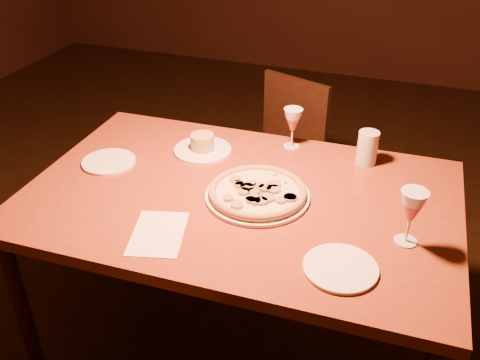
% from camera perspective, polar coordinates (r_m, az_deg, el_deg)
% --- Properties ---
extents(floor, '(7.00, 7.00, 0.00)m').
position_cam_1_polar(floor, '(2.34, -4.30, -18.37)').
color(floor, black).
rests_on(floor, ground).
extents(dining_table, '(1.49, 0.98, 0.79)m').
position_cam_1_polar(dining_table, '(1.88, -0.03, -3.24)').
color(dining_table, brown).
rests_on(dining_table, floor).
extents(chair_far, '(0.50, 0.50, 0.81)m').
position_cam_1_polar(chair_far, '(2.82, 4.35, 3.37)').
color(chair_far, black).
rests_on(chair_far, floor).
extents(pizza_plate, '(0.36, 0.36, 0.04)m').
position_cam_1_polar(pizza_plate, '(1.81, 1.88, -1.33)').
color(pizza_plate, white).
rests_on(pizza_plate, dining_table).
extents(ramekin_saucer, '(0.23, 0.23, 0.07)m').
position_cam_1_polar(ramekin_saucer, '(2.10, -4.02, 3.64)').
color(ramekin_saucer, white).
rests_on(ramekin_saucer, dining_table).
extents(wine_glass_far, '(0.07, 0.07, 0.16)m').
position_cam_1_polar(wine_glass_far, '(2.11, 5.61, 5.53)').
color(wine_glass_far, '#A84B46').
rests_on(wine_glass_far, dining_table).
extents(wine_glass_right, '(0.08, 0.08, 0.18)m').
position_cam_1_polar(wine_glass_right, '(1.65, 17.71, -3.81)').
color(wine_glass_right, '#A84B46').
rests_on(wine_glass_right, dining_table).
extents(water_tumbler, '(0.08, 0.08, 0.13)m').
position_cam_1_polar(water_tumbler, '(2.05, 13.44, 3.37)').
color(water_tumbler, silver).
rests_on(water_tumbler, dining_table).
extents(side_plate_left, '(0.20, 0.20, 0.01)m').
position_cam_1_polar(side_plate_left, '(2.08, -13.82, 1.90)').
color(side_plate_left, white).
rests_on(side_plate_left, dining_table).
extents(side_plate_near, '(0.21, 0.21, 0.01)m').
position_cam_1_polar(side_plate_near, '(1.55, 10.66, -9.21)').
color(side_plate_near, white).
rests_on(side_plate_near, dining_table).
extents(menu_card, '(0.21, 0.26, 0.00)m').
position_cam_1_polar(menu_card, '(1.67, -8.72, -5.64)').
color(menu_card, white).
rests_on(menu_card, dining_table).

